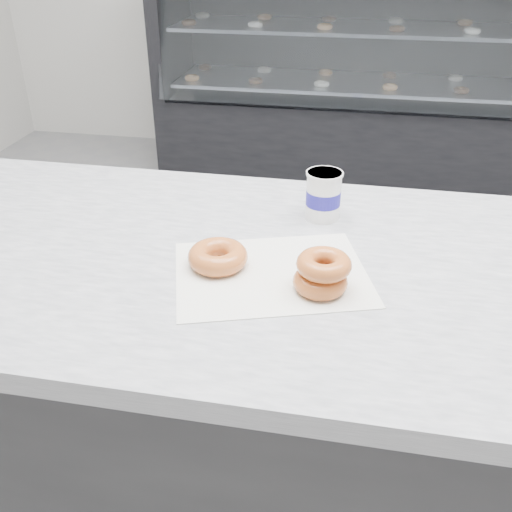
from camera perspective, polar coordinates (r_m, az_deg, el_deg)
The scene contains 7 objects.
ground at distance 2.09m, azimuth 6.34°, elevation -13.48°, with size 5.00×5.00×0.00m, color gray.
counter at distance 1.35m, azimuth 5.03°, elevation -17.18°, with size 3.06×0.76×0.90m.
display_case at distance 3.75m, azimuth 9.86°, elevation 15.39°, with size 2.40×0.74×1.25m.
wax_paper at distance 1.02m, azimuth 1.54°, elevation -1.75°, with size 0.34×0.26×0.00m, color silver.
donut_single at distance 1.04m, azimuth -3.84°, elevation -0.05°, with size 0.11×0.11×0.04m, color #C16E35.
donut_stack at distance 0.97m, azimuth 6.62°, elevation -1.69°, with size 0.12×0.12×0.07m.
coffee_cup at distance 1.21m, azimuth 6.75°, elevation 6.10°, with size 0.08×0.08×0.10m.
Camera 1 is at (0.06, -1.51, 1.45)m, focal length 40.00 mm.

